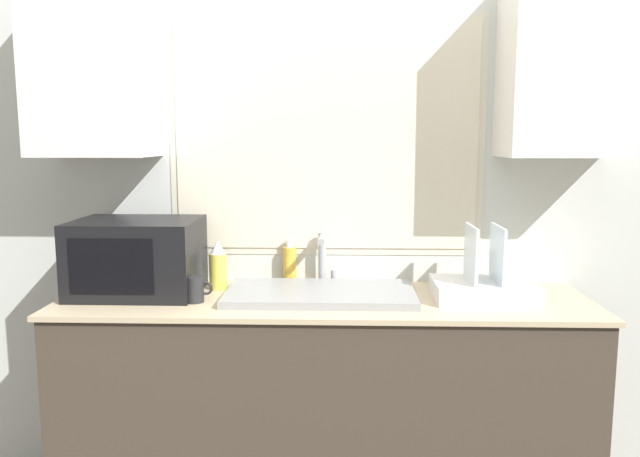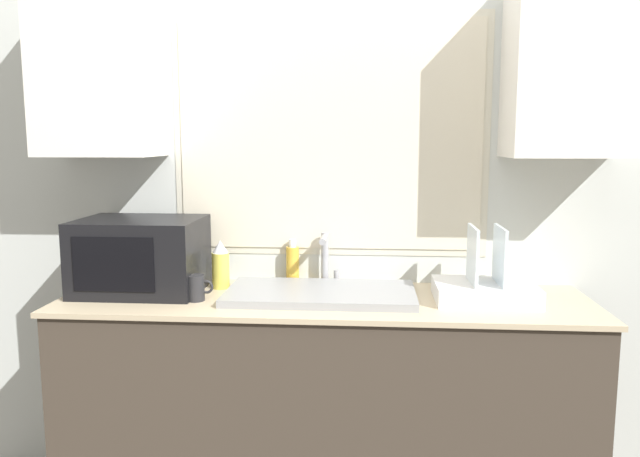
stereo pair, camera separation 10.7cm
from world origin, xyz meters
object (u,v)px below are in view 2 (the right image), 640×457
faucet (326,254)px  dish_rack (485,287)px  mug_near_sink (196,288)px  spray_bottle (221,265)px  microwave (141,255)px  soap_bottle (293,263)px

faucet → dish_rack: size_ratio=0.58×
faucet → dish_rack: dish_rack is taller
faucet → mug_near_sink: (-0.48, -0.30, -0.08)m
spray_bottle → microwave: bearing=-165.5°
dish_rack → microwave: bearing=178.1°
faucet → dish_rack: 0.67m
faucet → mug_near_sink: bearing=-147.8°
faucet → soap_bottle: bearing=166.8°
spray_bottle → soap_bottle: spray_bottle is taller
faucet → dish_rack: (0.63, -0.22, -0.08)m
faucet → microwave: size_ratio=0.46×
microwave → faucet: bearing=13.2°
microwave → mug_near_sink: 0.31m
spray_bottle → faucet: bearing=12.2°
faucet → microwave: (-0.75, -0.17, 0.02)m
faucet → mug_near_sink: faucet is taller
spray_bottle → dish_rack: bearing=-6.7°
microwave → dish_rack: microwave is taller
spray_bottle → mug_near_sink: bearing=-102.7°
faucet → mug_near_sink: size_ratio=2.11×
spray_bottle → soap_bottle: size_ratio=1.07×
microwave → spray_bottle: 0.33m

